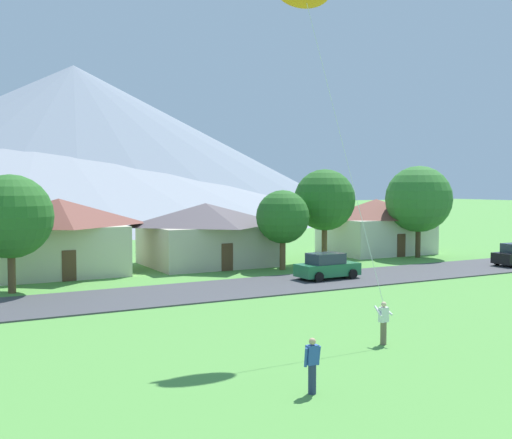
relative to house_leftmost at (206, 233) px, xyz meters
The scene contains 13 objects.
road_strip 11.85m from the house_leftmost, 106.80° to the right, with size 160.00×6.46×0.08m, color #424247.
mountain_far_east_ridge 103.25m from the house_leftmost, 83.75° to the left, with size 129.45×129.45×33.81m, color gray.
mountain_far_west_ridge 131.75m from the house_leftmost, 86.29° to the left, with size 86.40×86.40×26.11m, color slate.
mountain_west_ridge 88.22m from the house_leftmost, 88.98° to the left, with size 128.25×128.25×19.85m, color #8E939E.
house_leftmost is the anchor object (origin of this frame).
house_left_center 16.96m from the house_leftmost, ahead, with size 9.47×7.34×4.94m.
house_right_center 11.03m from the house_leftmost, behind, with size 9.03×7.08×5.27m.
tree_near_left 18.66m from the house_leftmost, 12.66° to the right, with size 5.67×5.67×7.85m.
tree_left_of_center 6.59m from the house_leftmost, 52.78° to the right, with size 3.91×3.91×5.84m.
tree_center 9.64m from the house_leftmost, 24.86° to the right, with size 4.81×4.81×7.45m.
tree_right_of_center 16.18m from the house_leftmost, 157.13° to the right, with size 4.81×4.81×6.81m.
parked_car_green_mid_west 11.53m from the house_leftmost, 69.68° to the right, with size 4.25×2.17×1.68m.
watcher_person 30.01m from the house_leftmost, 107.45° to the right, with size 0.56×0.24×1.68m.
Camera 1 is at (-15.48, -5.74, 6.17)m, focal length 42.85 mm.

